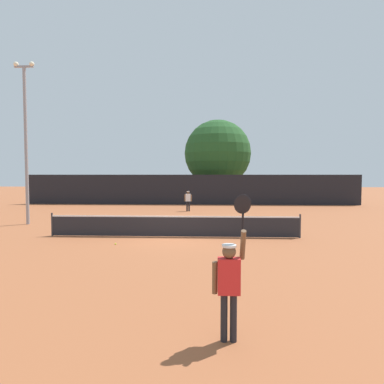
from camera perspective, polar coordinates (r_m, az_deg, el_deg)
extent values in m
plane|color=#9E5633|center=(15.51, -3.07, -7.58)|extent=(120.00, 120.00, 0.00)
cube|color=#232328|center=(15.43, -3.08, -5.85)|extent=(11.35, 0.03, 0.91)
cube|color=white|center=(15.37, -3.08, -4.17)|extent=(11.35, 0.04, 0.06)
cylinder|color=#333338|center=(16.95, -22.61, -5.07)|extent=(0.08, 0.08, 1.07)
cylinder|color=#333338|center=(15.90, 17.82, -5.51)|extent=(0.08, 0.08, 1.07)
cube|color=black|center=(31.57, -0.14, 0.41)|extent=(31.29, 0.12, 2.81)
cube|color=red|center=(5.91, 6.27, -13.95)|extent=(0.38, 0.22, 0.61)
sphere|color=brown|center=(5.80, 6.30, -10.00)|extent=(0.23, 0.23, 0.23)
cylinder|color=white|center=(5.78, 6.30, -9.04)|extent=(0.25, 0.25, 0.04)
cylinder|color=black|center=(6.16, 5.44, -20.40)|extent=(0.12, 0.12, 0.83)
cylinder|color=black|center=(6.17, 7.02, -20.37)|extent=(0.12, 0.12, 0.83)
cylinder|color=brown|center=(5.91, 3.87, -14.26)|extent=(0.09, 0.18, 0.58)
cylinder|color=brown|center=(5.88, 8.61, -8.84)|extent=(0.09, 0.33, 0.56)
cylinder|color=black|center=(5.87, 8.58, -4.91)|extent=(0.04, 0.11, 0.28)
ellipsoid|color=black|center=(5.90, 8.54, -2.04)|extent=(0.30, 0.13, 0.36)
cube|color=white|center=(25.91, -0.67, -0.96)|extent=(0.38, 0.22, 0.57)
sphere|color=brown|center=(25.89, -0.67, -0.10)|extent=(0.22, 0.22, 0.22)
cylinder|color=white|center=(25.88, -0.67, 0.10)|extent=(0.23, 0.23, 0.04)
cylinder|color=black|center=(25.97, -0.85, -2.42)|extent=(0.12, 0.12, 0.77)
cylinder|color=black|center=(25.96, -0.49, -2.42)|extent=(0.12, 0.12, 0.77)
cylinder|color=brown|center=(25.93, -1.20, -1.02)|extent=(0.09, 0.17, 0.54)
cylinder|color=brown|center=(25.90, -0.14, -1.02)|extent=(0.09, 0.15, 0.54)
sphere|color=#CCE033|center=(14.14, -12.84, -8.56)|extent=(0.07, 0.07, 0.07)
cylinder|color=gray|center=(21.37, -26.28, 6.89)|extent=(0.18, 0.18, 8.82)
cube|color=gray|center=(22.14, -26.57, 18.48)|extent=(1.10, 0.10, 0.10)
sphere|color=#F2EDCC|center=(22.39, -27.64, 18.62)|extent=(0.28, 0.28, 0.28)
sphere|color=#F2EDCC|center=(21.97, -25.50, 18.98)|extent=(0.28, 0.28, 0.28)
cylinder|color=brown|center=(36.78, 4.34, 0.47)|extent=(0.56, 0.56, 2.41)
sphere|color=#235123|center=(36.82, 4.37, 6.55)|extent=(7.20, 7.20, 7.20)
cube|color=white|center=(38.14, -12.39, -0.42)|extent=(2.02, 4.25, 0.90)
cube|color=#2D333D|center=(37.82, -12.52, 0.72)|extent=(1.76, 2.25, 0.64)
cylinder|color=black|center=(39.73, -13.04, -0.72)|extent=(0.22, 0.60, 0.60)
cylinder|color=black|center=(39.31, -10.66, -0.74)|extent=(0.22, 0.60, 0.60)
cylinder|color=black|center=(37.05, -14.21, -1.00)|extent=(0.22, 0.60, 0.60)
cylinder|color=black|center=(36.60, -11.66, -1.02)|extent=(0.22, 0.60, 0.60)
cube|color=red|center=(37.66, -4.68, -0.40)|extent=(2.44, 4.41, 0.90)
cube|color=#2D333D|center=(37.33, -4.75, 0.75)|extent=(1.97, 2.40, 0.64)
cylinder|color=black|center=(39.18, -5.65, -0.71)|extent=(0.22, 0.60, 0.60)
cylinder|color=black|center=(38.97, -3.18, -0.72)|extent=(0.22, 0.60, 0.60)
cylinder|color=black|center=(36.42, -6.29, -1.00)|extent=(0.22, 0.60, 0.60)
cylinder|color=black|center=(36.20, -3.63, -1.01)|extent=(0.22, 0.60, 0.60)
cube|color=white|center=(39.04, 2.58, -0.27)|extent=(2.46, 4.42, 0.90)
cube|color=#2D333D|center=(38.70, 2.58, 0.84)|extent=(1.99, 2.41, 0.64)
cylinder|color=black|center=(40.47, 1.38, -0.58)|extent=(0.22, 0.60, 0.60)
cylinder|color=black|center=(40.46, 3.78, -0.58)|extent=(0.22, 0.60, 0.60)
cylinder|color=black|center=(37.67, 1.28, -0.85)|extent=(0.22, 0.60, 0.60)
cylinder|color=black|center=(37.67, 3.87, -0.85)|extent=(0.22, 0.60, 0.60)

